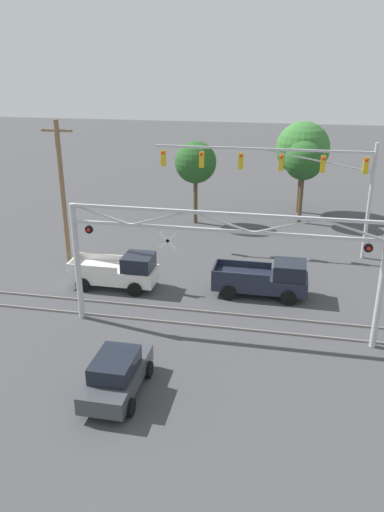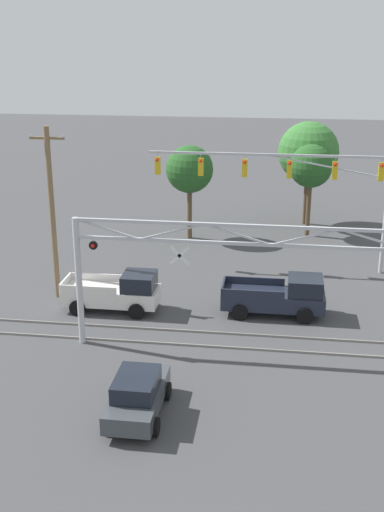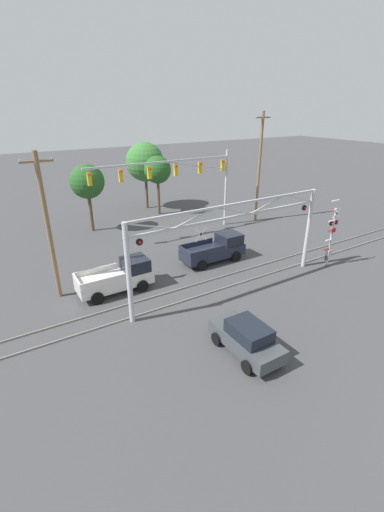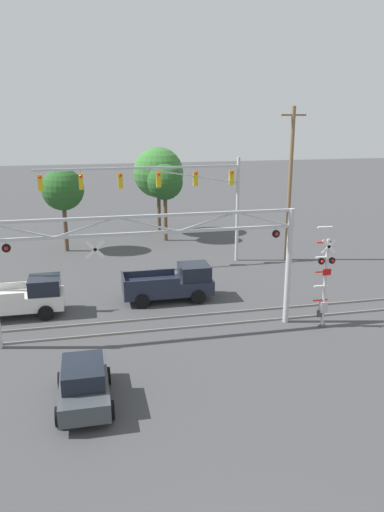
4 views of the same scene
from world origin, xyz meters
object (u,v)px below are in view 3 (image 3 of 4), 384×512
at_px(utility_pole_right, 259,167).
at_px(background_tree_far_right_verge, 87,182).
at_px(traffic_signal_span, 187,176).
at_px(utility_pole_left, 48,227).
at_px(sedan_waiting, 247,338).
at_px(pickup_truck_following, 119,277).
at_px(pickup_truck_lead, 216,249).
at_px(crossing_gantry, 233,234).
at_px(background_tree_beyond_span, 157,170).
at_px(background_tree_far_left_verge, 145,162).
at_px(crossing_signal_mast, 331,239).

distance_m(utility_pole_right, background_tree_far_right_verge, 16.86).
bearing_deg(traffic_signal_span, utility_pole_left, -155.23).
relative_size(sedan_waiting, background_tree_far_right_verge, 0.63).
relative_size(traffic_signal_span, sedan_waiting, 3.44).
bearing_deg(background_tree_far_right_verge, pickup_truck_following, -98.79).
bearing_deg(pickup_truck_lead, traffic_signal_span, 77.78).
distance_m(crossing_gantry, traffic_signal_span, 11.81).
relative_size(pickup_truck_lead, background_tree_beyond_span, 0.80).
bearing_deg(utility_pole_left, pickup_truck_lead, -3.48).
bearing_deg(background_tree_far_left_verge, traffic_signal_span, -91.48).
xyz_separation_m(utility_pole_right, background_tree_beyond_span, (-7.70, 7.53, -0.69)).
height_order(utility_pole_right, background_tree_beyond_span, utility_pole_right).
distance_m(crossing_gantry, utility_pole_left, 11.16).
xyz_separation_m(utility_pole_left, background_tree_beyond_span, (13.64, 13.05, 0.19)).
xyz_separation_m(crossing_signal_mast, pickup_truck_lead, (-6.68, 5.27, -1.21)).
distance_m(utility_pole_right, background_tree_beyond_span, 10.79).
xyz_separation_m(pickup_truck_lead, utility_pole_left, (-11.81, 0.72, 3.73)).
bearing_deg(pickup_truck_lead, pickup_truck_following, -176.01).
distance_m(pickup_truck_lead, sedan_waiting, 11.10).
bearing_deg(background_tree_far_left_verge, background_tree_beyond_span, -88.24).
xyz_separation_m(crossing_gantry, background_tree_far_right_verge, (-4.35, 16.48, 0.81)).
distance_m(crossing_signal_mast, utility_pole_left, 19.60).
xyz_separation_m(crossing_signal_mast, pickup_truck_following, (-14.90, 4.70, -1.21)).
height_order(crossing_signal_mast, pickup_truck_following, crossing_signal_mast).
bearing_deg(utility_pole_right, pickup_truck_following, -159.02).
relative_size(crossing_signal_mast, utility_pole_right, 0.48).
bearing_deg(pickup_truck_lead, background_tree_beyond_span, 82.42).
distance_m(traffic_signal_span, pickup_truck_lead, 8.32).
bearing_deg(pickup_truck_following, utility_pole_left, 160.23).
bearing_deg(pickup_truck_lead, crossing_signal_mast, -38.28).
bearing_deg(pickup_truck_lead, sedan_waiting, -117.33).
bearing_deg(pickup_truck_lead, utility_pole_right, 33.18).
height_order(traffic_signal_span, background_tree_far_right_verge, traffic_signal_span).
bearing_deg(background_tree_far_right_verge, crossing_signal_mast, -53.35).
height_order(utility_pole_right, background_tree_far_left_verge, utility_pole_right).
relative_size(crossing_gantry, pickup_truck_following, 2.94).
bearing_deg(traffic_signal_span, background_tree_far_right_verge, 145.80).
bearing_deg(pickup_truck_following, background_tree_far_right_verge, 81.21).
distance_m(pickup_truck_following, sedan_waiting, 9.80).
bearing_deg(background_tree_far_left_verge, crossing_gantry, -99.78).
bearing_deg(crossing_signal_mast, crossing_gantry, 173.97).
distance_m(pickup_truck_lead, background_tree_far_left_verge, 17.41).
height_order(crossing_gantry, utility_pole_right, utility_pole_right).
bearing_deg(background_tree_far_left_verge, pickup_truck_following, -119.87).
relative_size(utility_pole_left, utility_pole_right, 0.84).
bearing_deg(utility_pole_left, crossing_signal_mast, -17.96).
relative_size(utility_pole_right, background_tree_far_left_verge, 1.44).
bearing_deg(background_tree_far_right_verge, background_tree_far_left_verge, 30.18).
relative_size(pickup_truck_following, background_tree_far_left_verge, 0.64).
bearing_deg(pickup_truck_following, background_tree_far_left_verge, 60.13).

